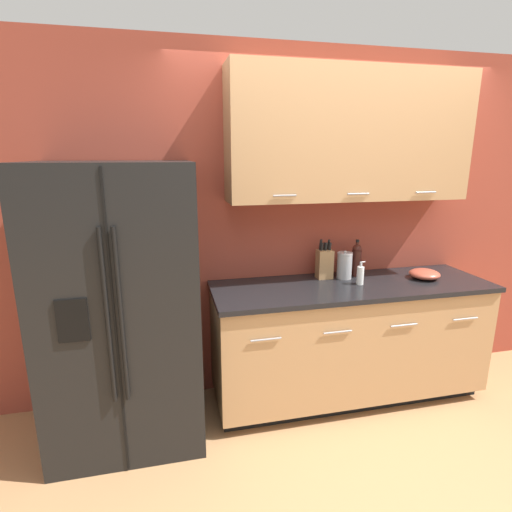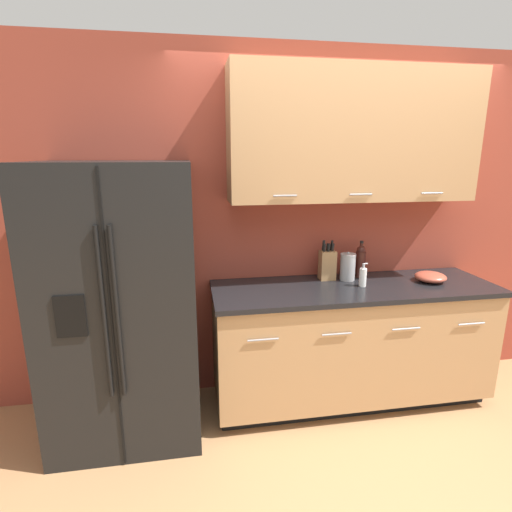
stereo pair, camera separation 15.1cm
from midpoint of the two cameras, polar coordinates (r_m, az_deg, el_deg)
name	(u,v)px [view 1 (the left image)]	position (r m, az deg, el deg)	size (l,w,h in m)	color
ground_plane	(388,455)	(2.91, 16.75, -25.62)	(14.00, 14.00, 0.00)	#B27F51
wall_back	(337,202)	(3.13, 10.16, 7.63)	(10.00, 0.39, 2.60)	#993D2D
counter_unit	(348,340)	(3.17, 11.69, -11.69)	(2.06, 0.64, 0.92)	black
refrigerator	(122,307)	(2.70, -20.10, -6.93)	(0.93, 0.78, 1.80)	black
knife_block	(324,263)	(3.06, 8.37, -1.03)	(0.12, 0.09, 0.30)	#A87A4C
wine_bottle	(356,259)	(3.17, 12.85, -0.45)	(0.07, 0.07, 0.29)	#3D1914
soap_dispenser	(360,275)	(2.98, 13.28, -2.68)	(0.06, 0.05, 0.17)	white
steel_canister	(344,265)	(3.09, 11.16, -1.34)	(0.12, 0.12, 0.22)	#A3A3A5
mixing_bowl	(424,274)	(3.27, 21.72, -2.41)	(0.23, 0.23, 0.07)	#B24C38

